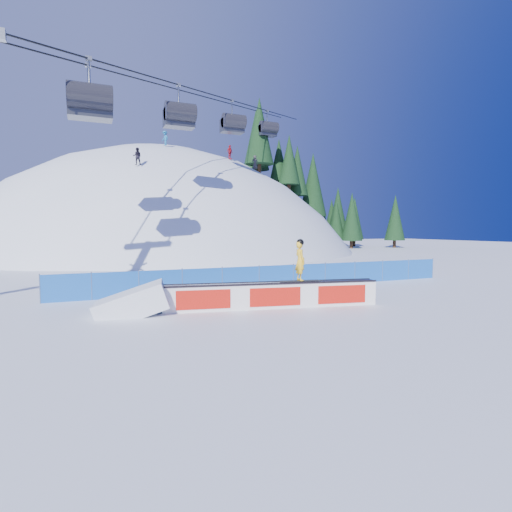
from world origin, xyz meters
name	(u,v)px	position (x,y,z in m)	size (l,w,h in m)	color
ground	(323,303)	(0.00, 0.00, 0.00)	(160.00, 160.00, 0.00)	white
snow_hill	(160,377)	(0.00, 42.00, -18.00)	(64.00, 64.00, 64.00)	white
treeline	(324,196)	(26.38, 41.07, 8.39)	(26.82, 12.76, 20.68)	black
safety_fence	(277,277)	(0.00, 4.50, 0.60)	(22.05, 0.05, 1.30)	blue
chairlift	(223,100)	(4.74, 27.49, 16.89)	(40.80, 41.70, 22.00)	gray
rail_box	(274,295)	(-2.40, -0.14, 0.51)	(8.53, 2.18, 1.03)	white
snow_ramp	(133,314)	(-7.66, 0.85, 0.00)	(2.51, 1.67, 0.94)	white
snowboarder	(300,260)	(-1.33, -0.35, 1.86)	(1.65, 0.59, 1.70)	black
distant_skiers	(193,151)	(2.18, 30.30, 11.84)	(15.21, 8.34, 5.21)	black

